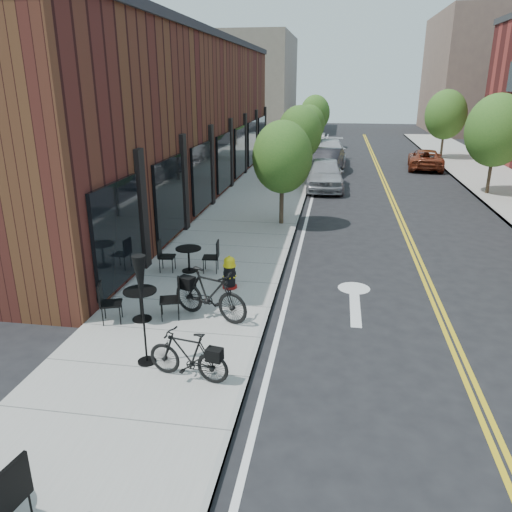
{
  "coord_description": "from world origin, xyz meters",
  "views": [
    {
      "loc": [
        1.38,
        -9.22,
        5.2
      ],
      "look_at": [
        -0.54,
        2.62,
        1.0
      ],
      "focal_mm": 35.0,
      "sensor_mm": 36.0,
      "label": 1
    }
  ],
  "objects_px": {
    "bistro_set_c": "(189,256)",
    "parked_car_a": "(325,174)",
    "bicycle_right": "(210,294)",
    "parked_car_b": "(327,161)",
    "patio_umbrella": "(141,288)",
    "parked_car_c": "(329,152)",
    "parked_car_far": "(425,159)",
    "bistro_set_b": "(141,301)",
    "bicycle_left": "(188,355)",
    "fire_hydrant": "(230,273)"
  },
  "relations": [
    {
      "from": "bicycle_right",
      "to": "parked_car_c",
      "type": "distance_m",
      "value": 23.98
    },
    {
      "from": "bistro_set_b",
      "to": "bistro_set_c",
      "type": "bearing_deg",
      "value": 68.37
    },
    {
      "from": "bicycle_right",
      "to": "parked_car_far",
      "type": "relative_size",
      "value": 0.44
    },
    {
      "from": "fire_hydrant",
      "to": "bistro_set_c",
      "type": "height_order",
      "value": "bistro_set_c"
    },
    {
      "from": "bistro_set_b",
      "to": "patio_umbrella",
      "type": "xyz_separation_m",
      "value": [
        0.77,
        -1.72,
        1.08
      ]
    },
    {
      "from": "parked_car_c",
      "to": "parked_car_far",
      "type": "relative_size",
      "value": 1.22
    },
    {
      "from": "parked_car_c",
      "to": "parked_car_far",
      "type": "bearing_deg",
      "value": -10.55
    },
    {
      "from": "fire_hydrant",
      "to": "parked_car_a",
      "type": "height_order",
      "value": "parked_car_a"
    },
    {
      "from": "bistro_set_c",
      "to": "parked_car_a",
      "type": "xyz_separation_m",
      "value": [
        3.4,
        12.72,
        0.21
      ]
    },
    {
      "from": "fire_hydrant",
      "to": "bicycle_right",
      "type": "relative_size",
      "value": 0.45
    },
    {
      "from": "parked_car_b",
      "to": "fire_hydrant",
      "type": "bearing_deg",
      "value": -89.26
    },
    {
      "from": "fire_hydrant",
      "to": "bicycle_right",
      "type": "bearing_deg",
      "value": -107.96
    },
    {
      "from": "fire_hydrant",
      "to": "bistro_set_b",
      "type": "xyz_separation_m",
      "value": [
        -1.57,
        -2.13,
        0.05
      ]
    },
    {
      "from": "bistro_set_b",
      "to": "parked_car_c",
      "type": "xyz_separation_m",
      "value": [
        3.59,
        24.23,
        0.19
      ]
    },
    {
      "from": "bistro_set_c",
      "to": "patio_umbrella",
      "type": "relative_size",
      "value": 0.78
    },
    {
      "from": "parked_car_b",
      "to": "bistro_set_c",
      "type": "bearing_deg",
      "value": -94.07
    },
    {
      "from": "bicycle_left",
      "to": "parked_car_c",
      "type": "bearing_deg",
      "value": -173.29
    },
    {
      "from": "bistro_set_b",
      "to": "fire_hydrant",
      "type": "bearing_deg",
      "value": 35.45
    },
    {
      "from": "bicycle_left",
      "to": "bicycle_right",
      "type": "bearing_deg",
      "value": -164.29
    },
    {
      "from": "parked_car_far",
      "to": "bistro_set_c",
      "type": "bearing_deg",
      "value": 71.12
    },
    {
      "from": "parked_car_c",
      "to": "parked_car_far",
      "type": "xyz_separation_m",
      "value": [
        6.04,
        -1.09,
        -0.17
      ]
    },
    {
      "from": "bistro_set_c",
      "to": "parked_car_b",
      "type": "xyz_separation_m",
      "value": [
        3.4,
        17.36,
        0.16
      ]
    },
    {
      "from": "patio_umbrella",
      "to": "parked_car_far",
      "type": "bearing_deg",
      "value": 70.38
    },
    {
      "from": "bicycle_right",
      "to": "bistro_set_b",
      "type": "xyz_separation_m",
      "value": [
        -1.51,
        -0.34,
        -0.12
      ]
    },
    {
      "from": "bicycle_right",
      "to": "patio_umbrella",
      "type": "distance_m",
      "value": 2.39
    },
    {
      "from": "bistro_set_c",
      "to": "patio_umbrella",
      "type": "bearing_deg",
      "value": -89.48
    },
    {
      "from": "fire_hydrant",
      "to": "bistro_set_c",
      "type": "relative_size",
      "value": 0.52
    },
    {
      "from": "bicycle_left",
      "to": "fire_hydrant",
      "type": "bearing_deg",
      "value": -167.23
    },
    {
      "from": "bicycle_left",
      "to": "parked_car_a",
      "type": "distance_m",
      "value": 18.04
    },
    {
      "from": "bicycle_right",
      "to": "parked_car_b",
      "type": "distance_m",
      "value": 20.24
    },
    {
      "from": "bistro_set_b",
      "to": "parked_car_a",
      "type": "height_order",
      "value": "parked_car_a"
    },
    {
      "from": "bicycle_right",
      "to": "parked_car_b",
      "type": "height_order",
      "value": "parked_car_b"
    },
    {
      "from": "bicycle_left",
      "to": "parked_car_b",
      "type": "bearing_deg",
      "value": -173.97
    },
    {
      "from": "bicycle_left",
      "to": "bistro_set_c",
      "type": "distance_m",
      "value": 5.44
    },
    {
      "from": "bicycle_left",
      "to": "bistro_set_b",
      "type": "distance_m",
      "value": 2.72
    },
    {
      "from": "bistro_set_c",
      "to": "parked_car_a",
      "type": "distance_m",
      "value": 13.17
    },
    {
      "from": "bistro_set_b",
      "to": "bicycle_left",
      "type": "bearing_deg",
      "value": -68.91
    },
    {
      "from": "fire_hydrant",
      "to": "bicycle_left",
      "type": "relative_size",
      "value": 0.56
    },
    {
      "from": "parked_car_far",
      "to": "parked_car_b",
      "type": "bearing_deg",
      "value": 30.21
    },
    {
      "from": "patio_umbrella",
      "to": "parked_car_a",
      "type": "bearing_deg",
      "value": 80.88
    },
    {
      "from": "fire_hydrant",
      "to": "parked_car_a",
      "type": "bearing_deg",
      "value": 65.67
    },
    {
      "from": "bistro_set_b",
      "to": "bistro_set_c",
      "type": "distance_m",
      "value": 3.12
    },
    {
      "from": "bicycle_right",
      "to": "bistro_set_b",
      "type": "height_order",
      "value": "bicycle_right"
    },
    {
      "from": "bistro_set_b",
      "to": "patio_umbrella",
      "type": "relative_size",
      "value": 0.82
    },
    {
      "from": "bistro_set_b",
      "to": "bistro_set_c",
      "type": "xyz_separation_m",
      "value": [
        0.19,
        3.12,
        -0.01
      ]
    },
    {
      "from": "patio_umbrella",
      "to": "parked_car_c",
      "type": "bearing_deg",
      "value": 83.8
    },
    {
      "from": "parked_car_b",
      "to": "bistro_set_b",
      "type": "bearing_deg",
      "value": -92.93
    },
    {
      "from": "parked_car_far",
      "to": "parked_car_c",
      "type": "bearing_deg",
      "value": -3.85
    },
    {
      "from": "bicycle_left",
      "to": "patio_umbrella",
      "type": "xyz_separation_m",
      "value": [
        -0.95,
        0.39,
        1.08
      ]
    },
    {
      "from": "bistro_set_c",
      "to": "parked_car_a",
      "type": "height_order",
      "value": "parked_car_a"
    }
  ]
}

